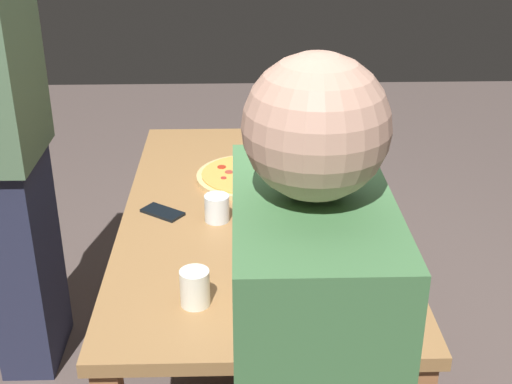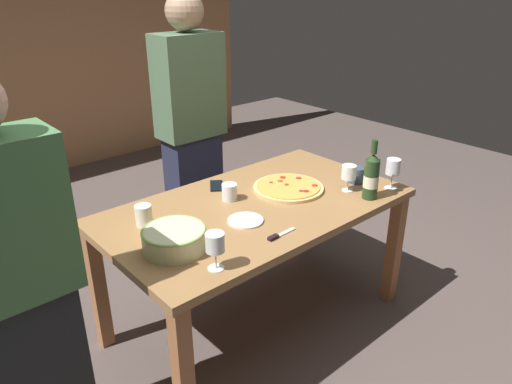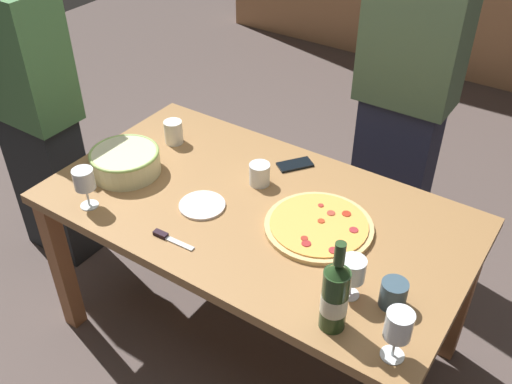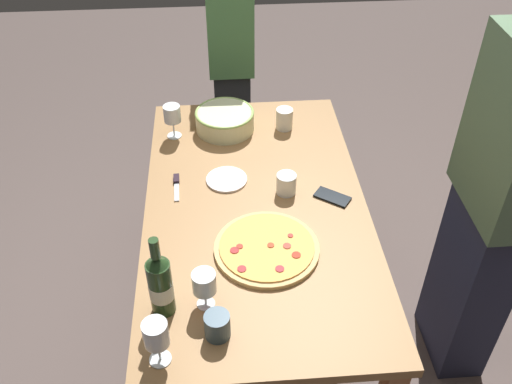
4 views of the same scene
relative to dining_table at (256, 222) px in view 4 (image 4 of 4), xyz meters
The scene contains 16 objects.
ground_plane 0.66m from the dining_table, ahead, with size 8.00×8.00×0.00m, color brown.
dining_table is the anchor object (origin of this frame).
pizza 0.28m from the dining_table, ahead, with size 0.39×0.39×0.03m.
serving_bowl 0.59m from the dining_table, 169.45° to the right, with size 0.28×0.28×0.10m.
wine_bottle 0.65m from the dining_table, 34.51° to the right, with size 0.08×0.08×0.32m.
wine_glass_near_pizza 0.81m from the dining_table, 26.59° to the right, with size 0.08×0.08×0.17m.
wine_glass_by_bottle 0.57m from the dining_table, 22.81° to the right, with size 0.08×0.08×0.15m.
wine_glass_far_left 0.66m from the dining_table, 146.52° to the right, with size 0.08×0.08×0.16m.
cup_amber 0.66m from the dining_table, 15.41° to the right, with size 0.08×0.08×0.09m, color #374F5F.
cup_ceramic 0.20m from the dining_table, 118.47° to the left, with size 0.08×0.08×0.09m, color white.
cup_spare 0.60m from the dining_table, 162.08° to the left, with size 0.08×0.08×0.10m, color white.
side_plate 0.23m from the dining_table, 146.14° to the right, with size 0.18×0.18×0.01m, color white.
cell_phone 0.33m from the dining_table, 93.32° to the left, with size 0.07×0.14×0.01m, color black.
pizza_knife 0.37m from the dining_table, 115.04° to the right, with size 0.17×0.03×0.02m.
person_host 1.21m from the dining_table, behind, with size 0.44×0.24×1.60m.
person_guest_left 0.94m from the dining_table, 76.59° to the left, with size 0.42×0.24×1.76m.
Camera 4 is at (1.72, -0.13, 2.26)m, focal length 39.64 mm.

